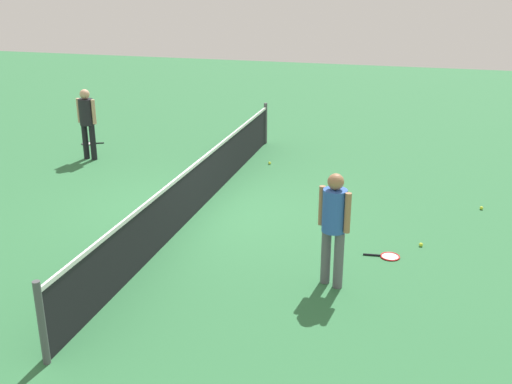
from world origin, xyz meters
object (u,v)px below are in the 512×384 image
at_px(tennis_racket_far_player, 89,144).
at_px(tennis_racket_near_player, 388,256).
at_px(tennis_ball_near_player, 481,208).
at_px(player_near_side, 334,221).
at_px(tennis_ball_by_net, 270,163).
at_px(player_far_side, 87,118).
at_px(tennis_ball_midcourt, 421,245).

bearing_deg(tennis_racket_far_player, tennis_racket_near_player, -120.25).
bearing_deg(tennis_ball_near_player, player_near_side, 148.03).
bearing_deg(player_near_side, tennis_racket_near_player, -33.10).
relative_size(tennis_ball_near_player, tennis_ball_by_net, 1.00).
xyz_separation_m(tennis_racket_far_player, tennis_ball_near_player, (-2.16, -9.68, 0.02)).
bearing_deg(tennis_racket_near_player, tennis_ball_near_player, -31.46).
distance_m(player_far_side, tennis_ball_by_net, 4.47).
relative_size(tennis_racket_far_player, tennis_ball_by_net, 9.15).
bearing_deg(player_far_side, player_near_side, -125.26).
height_order(tennis_racket_far_player, tennis_ball_midcourt, tennis_ball_midcourt).
relative_size(player_near_side, tennis_ball_midcourt, 25.76).
height_order(player_far_side, tennis_ball_by_net, player_far_side).
height_order(tennis_racket_far_player, tennis_ball_near_player, tennis_ball_near_player).
bearing_deg(tennis_ball_midcourt, tennis_ball_near_player, -28.14).
distance_m(tennis_racket_far_player, tennis_ball_near_player, 9.92).
relative_size(tennis_racket_near_player, tennis_ball_near_player, 9.03).
height_order(tennis_racket_near_player, tennis_ball_near_player, tennis_ball_near_player).
relative_size(tennis_racket_near_player, tennis_racket_far_player, 0.99).
relative_size(player_far_side, tennis_ball_by_net, 25.76).
relative_size(tennis_ball_near_player, tennis_ball_midcourt, 1.00).
xyz_separation_m(player_near_side, tennis_ball_by_net, (5.42, 2.31, -0.98)).
relative_size(player_near_side, tennis_ball_near_player, 25.76).
height_order(player_far_side, tennis_racket_far_player, player_far_side).
xyz_separation_m(player_far_side, tennis_ball_midcourt, (-2.99, -7.85, -0.98)).
relative_size(player_near_side, player_far_side, 1.00).
bearing_deg(player_near_side, tennis_racket_far_player, 51.45).
height_order(tennis_racket_near_player, tennis_ball_by_net, tennis_ball_by_net).
distance_m(player_near_side, tennis_ball_midcourt, 2.31).
xyz_separation_m(tennis_ball_by_net, tennis_ball_midcourt, (-3.73, -3.55, 0.00)).
xyz_separation_m(player_far_side, tennis_ball_near_player, (-0.97, -8.93, -0.98)).
relative_size(player_near_side, tennis_ball_by_net, 25.76).
height_order(player_near_side, tennis_racket_far_player, player_near_side).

